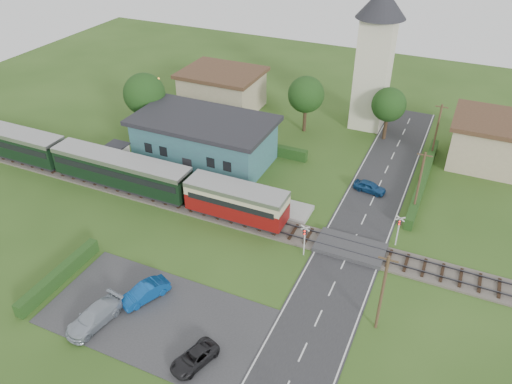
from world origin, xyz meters
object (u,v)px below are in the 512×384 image
at_px(house_east, 490,141).
at_px(car_park_dark, 194,358).
at_px(station_building, 204,139).
at_px(crossing_signal_far, 399,226).
at_px(train, 97,164).
at_px(car_on_road, 370,187).
at_px(house_west, 222,90).
at_px(church_tower, 376,49).
at_px(crossing_signal_near, 305,236).
at_px(car_park_blue, 145,292).
at_px(equipment_hut, 118,155).
at_px(car_park_silver, 94,317).
at_px(pedestrian_far, 149,165).
at_px(pedestrian_near, 250,189).

xyz_separation_m(house_east, car_park_dark, (-16.56, -38.50, -2.20)).
distance_m(station_building, crossing_signal_far, 24.51).
distance_m(train, car_on_road, 29.34).
xyz_separation_m(house_west, car_park_dark, (18.44, -39.50, -2.20)).
bearing_deg(church_tower, house_west, -171.47).
relative_size(church_tower, car_park_dark, 4.77).
xyz_separation_m(train, car_on_road, (27.48, 10.15, -1.55)).
height_order(station_building, car_on_road, station_building).
height_order(station_building, crossing_signal_far, station_building).
height_order(church_tower, house_west, church_tower).
height_order(station_building, house_east, house_east).
bearing_deg(crossing_signal_near, car_park_blue, -133.12).
distance_m(equipment_hut, car_park_blue, 21.72).
height_order(train, car_park_silver, train).
relative_size(car_on_road, car_park_dark, 0.93).
bearing_deg(car_park_silver, car_on_road, 70.41).
height_order(car_park_dark, pedestrian_far, pedestrian_far).
bearing_deg(station_building, car_park_silver, -79.46).
xyz_separation_m(church_tower, car_park_dark, (-1.56, -42.50, -9.63)).
distance_m(station_building, church_tower, 23.89).
height_order(car_on_road, pedestrian_far, pedestrian_far).
relative_size(house_east, crossing_signal_near, 2.69).
bearing_deg(pedestrian_far, church_tower, -34.56).
height_order(church_tower, car_park_dark, church_tower).
bearing_deg(house_east, equipment_hut, -153.68).
xyz_separation_m(house_east, car_park_silver, (-25.26, -38.50, -2.03)).
bearing_deg(church_tower, crossing_signal_far, -69.98).
distance_m(station_building, car_park_blue, 22.84).
xyz_separation_m(crossing_signal_far, car_park_dark, (-10.16, -18.89, -1.55)).
height_order(station_building, pedestrian_far, station_building).
bearing_deg(station_building, equipment_hut, -144.08).
relative_size(crossing_signal_far, car_on_road, 0.96).
relative_size(car_park_silver, pedestrian_near, 2.79).
distance_m(equipment_hut, crossing_signal_near, 25.04).
bearing_deg(car_park_dark, house_west, 132.24).
bearing_deg(car_park_silver, station_building, 109.54).
bearing_deg(crossing_signal_near, equipment_hut, 167.06).
bearing_deg(train, church_tower, 48.24).
bearing_deg(church_tower, car_park_silver, -103.57).
bearing_deg(house_west, crossing_signal_far, -35.77).
distance_m(crossing_signal_near, crossing_signal_far, 8.65).
xyz_separation_m(station_building, crossing_signal_far, (23.60, -6.60, -0.55)).
bearing_deg(house_west, pedestrian_near, -55.66).
bearing_deg(pedestrian_near, crossing_signal_far, 164.83).
relative_size(church_tower, car_park_blue, 4.36).
relative_size(train, car_on_road, 12.64).
bearing_deg(house_east, car_on_road, -132.16).
distance_m(house_west, pedestrian_near, 23.67).
distance_m(train, crossing_signal_near, 24.73).
relative_size(equipment_hut, car_park_blue, 0.63).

